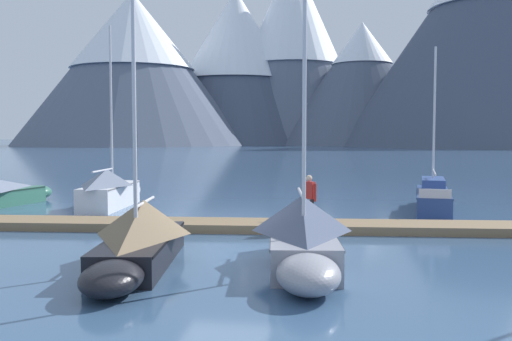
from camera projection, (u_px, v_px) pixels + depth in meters
ground_plane at (225, 253)px, 16.05m from camera, size 700.00×700.00×0.00m
mountain_west_summit at (133, 64)px, 180.70m from camera, size 75.47×75.47×49.17m
mountain_central_massif at (236, 62)px, 200.35m from camera, size 64.08×64.08×54.98m
mountain_shoulder_ridge at (292, 43)px, 202.36m from camera, size 58.12×58.12×68.12m
mountain_east_summit at (362, 82)px, 184.59m from camera, size 56.29×56.29×40.34m
mountain_rear_spur at (495, 26)px, 163.09m from camera, size 90.36×90.36×67.27m
dock at (248, 226)px, 19.99m from camera, size 29.11×4.14×0.30m
sailboat_second_berth at (112, 188)px, 26.32m from camera, size 2.04×6.31×8.46m
sailboat_mid_dock_port at (139, 236)px, 14.47m from camera, size 2.43×6.57×6.75m
sailboat_mid_dock_starboard at (303, 236)px, 14.19m from camera, size 2.31×6.01×7.71m
sailboat_far_berth at (433, 197)px, 24.94m from camera, size 2.18×7.20×7.26m
person_on_dock at (309, 196)px, 19.55m from camera, size 0.53×0.37×1.69m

